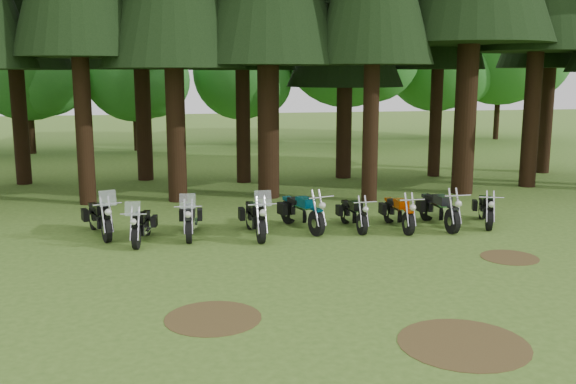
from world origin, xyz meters
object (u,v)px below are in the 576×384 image
object	(u,v)px
motorcycle_3	(255,219)
motorcycle_5	(353,215)
motorcycle_4	(302,213)
motorcycle_6	(398,213)
motorcycle_1	(141,226)
motorcycle_0	(100,219)
motorcycle_7	(439,210)
motorcycle_8	(486,210)
motorcycle_2	(190,220)

from	to	relation	value
motorcycle_3	motorcycle_5	world-z (taller)	motorcycle_3
motorcycle_4	motorcycle_6	size ratio (longest dim) A/B	1.06
motorcycle_1	motorcycle_6	size ratio (longest dim) A/B	0.94
motorcycle_0	motorcycle_3	world-z (taller)	motorcycle_3
motorcycle_7	motorcycle_8	world-z (taller)	motorcycle_7
motorcycle_1	motorcycle_8	size ratio (longest dim) A/B	1.02
motorcycle_4	motorcycle_5	world-z (taller)	motorcycle_4
motorcycle_4	motorcycle_6	distance (m)	2.82
motorcycle_6	motorcycle_8	xyz separation A→B (m)	(2.75, -0.03, -0.02)
motorcycle_8	motorcycle_1	bearing A→B (deg)	-159.04
motorcycle_3	motorcycle_4	size ratio (longest dim) A/B	1.01
motorcycle_1	motorcycle_3	world-z (taller)	motorcycle_3
motorcycle_2	motorcycle_0	bearing A→B (deg)	173.13
motorcycle_0	motorcycle_2	world-z (taller)	motorcycle_0
motorcycle_0	motorcycle_8	xyz separation A→B (m)	(11.19, -0.91, -0.05)
motorcycle_8	motorcycle_5	bearing A→B (deg)	-162.88
motorcycle_0	motorcycle_4	world-z (taller)	motorcycle_0
motorcycle_0	motorcycle_6	xyz separation A→B (m)	(8.44, -0.88, -0.03)
motorcycle_6	motorcycle_1	bearing A→B (deg)	-179.45
motorcycle_2	motorcycle_3	bearing A→B (deg)	-5.83
motorcycle_0	motorcycle_3	xyz separation A→B (m)	(4.23, -0.89, 0.01)
motorcycle_1	motorcycle_7	xyz separation A→B (m)	(8.54, 0.02, 0.06)
motorcycle_5	motorcycle_8	world-z (taller)	motorcycle_8
motorcycle_3	motorcycle_6	world-z (taller)	motorcycle_3
motorcycle_3	motorcycle_7	size ratio (longest dim) A/B	0.99
motorcycle_0	motorcycle_2	bearing A→B (deg)	-29.35
motorcycle_5	motorcycle_7	world-z (taller)	motorcycle_7
motorcycle_1	motorcycle_2	xyz separation A→B (m)	(1.31, 0.39, 0.03)
motorcycle_5	motorcycle_6	size ratio (longest dim) A/B	0.93
motorcycle_0	motorcycle_6	world-z (taller)	motorcycle_0
motorcycle_1	motorcycle_2	world-z (taller)	motorcycle_2
motorcycle_0	motorcycle_5	bearing A→B (deg)	-22.17
motorcycle_6	motorcycle_7	world-z (taller)	motorcycle_7
motorcycle_7	motorcycle_8	size ratio (longest dim) A/B	1.18
motorcycle_0	motorcycle_5	distance (m)	7.17
motorcycle_1	motorcycle_6	xyz separation A→B (m)	(7.29, 0.05, 0.02)
motorcycle_1	motorcycle_8	bearing A→B (deg)	10.43
motorcycle_4	motorcycle_6	world-z (taller)	motorcycle_4
motorcycle_2	motorcycle_8	distance (m)	8.74
motorcycle_4	motorcycle_8	bearing A→B (deg)	-21.64
motorcycle_1	motorcycle_3	bearing A→B (deg)	10.98
motorcycle_3	motorcycle_5	size ratio (longest dim) A/B	1.15
motorcycle_3	motorcycle_5	bearing A→B (deg)	3.01
motorcycle_1	motorcycle_2	bearing A→B (deg)	26.95
motorcycle_8	motorcycle_2	bearing A→B (deg)	-161.58
motorcycle_0	motorcycle_8	world-z (taller)	motorcycle_0
motorcycle_6	motorcycle_7	xyz separation A→B (m)	(1.25, -0.03, 0.04)
motorcycle_2	motorcycle_1	bearing A→B (deg)	-157.90
motorcycle_1	motorcycle_8	world-z (taller)	motorcycle_1
motorcycle_0	motorcycle_3	size ratio (longest dim) A/B	0.97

